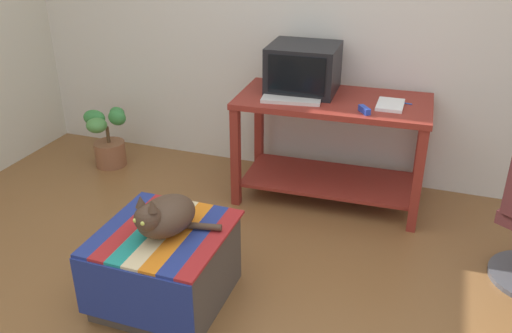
% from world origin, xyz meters
% --- Properties ---
extents(ground_plane, '(14.00, 14.00, 0.00)m').
position_xyz_m(ground_plane, '(0.00, 0.00, 0.00)').
color(ground_plane, brown).
extents(back_wall, '(8.00, 0.10, 2.60)m').
position_xyz_m(back_wall, '(0.00, 2.05, 1.30)').
color(back_wall, silver).
rests_on(back_wall, ground_plane).
extents(desk, '(1.35, 0.71, 0.78)m').
position_xyz_m(desk, '(0.28, 1.60, 0.53)').
color(desk, maroon).
rests_on(desk, ground_plane).
extents(tv_monitor, '(0.49, 0.47, 0.33)m').
position_xyz_m(tv_monitor, '(0.04, 1.70, 0.94)').
color(tv_monitor, black).
rests_on(tv_monitor, desk).
extents(keyboard, '(0.42, 0.21, 0.02)m').
position_xyz_m(keyboard, '(0.03, 1.44, 0.79)').
color(keyboard, beige).
rests_on(keyboard, desk).
extents(book, '(0.17, 0.25, 0.02)m').
position_xyz_m(book, '(0.67, 1.57, 0.79)').
color(book, white).
rests_on(book, desk).
extents(ottoman_with_blanket, '(0.66, 0.70, 0.44)m').
position_xyz_m(ottoman_with_blanket, '(-0.30, 0.17, 0.22)').
color(ottoman_with_blanket, '#4C4238').
rests_on(ottoman_with_blanket, ground_plane).
extents(cat, '(0.44, 0.41, 0.27)m').
position_xyz_m(cat, '(-0.27, 0.16, 0.54)').
color(cat, '#473323').
rests_on(cat, ottoman_with_blanket).
extents(potted_plant, '(0.40, 0.39, 0.51)m').
position_xyz_m(potted_plant, '(-1.56, 1.53, 0.23)').
color(potted_plant, brown).
rests_on(potted_plant, ground_plane).
extents(stapler, '(0.09, 0.11, 0.04)m').
position_xyz_m(stapler, '(0.53, 1.39, 0.80)').
color(stapler, '#2342B7').
rests_on(stapler, desk).
extents(pen, '(0.14, 0.03, 0.01)m').
position_xyz_m(pen, '(0.74, 1.66, 0.78)').
color(pen, '#2351B2').
rests_on(pen, desk).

